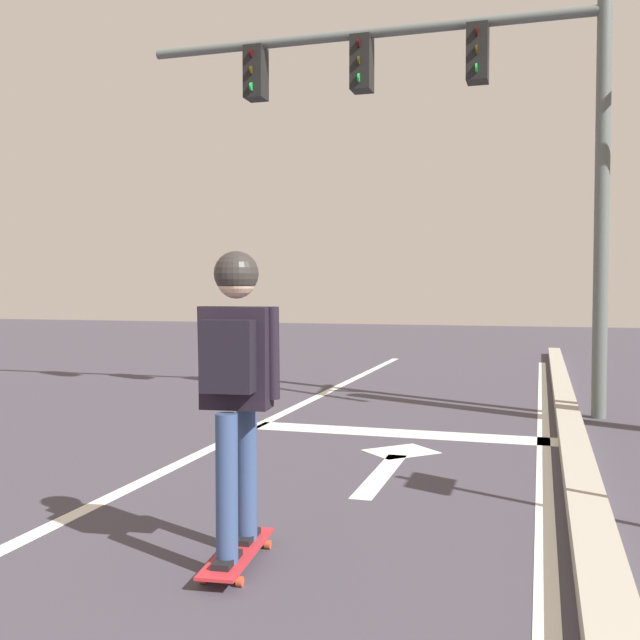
# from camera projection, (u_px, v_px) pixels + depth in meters

# --- Properties ---
(lane_line_center) EXTENTS (0.12, 20.00, 0.01)m
(lane_line_center) POSITION_uv_depth(u_px,v_px,m) (143.00, 481.00, 5.50)
(lane_line_center) COLOR white
(lane_line_center) RESTS_ON ground
(lane_line_curbside) EXTENTS (0.12, 20.00, 0.01)m
(lane_line_curbside) POSITION_uv_depth(u_px,v_px,m) (545.00, 515.00, 4.68)
(lane_line_curbside) COLOR white
(lane_line_curbside) RESTS_ON ground
(stop_bar) EXTENTS (3.01, 0.40, 0.01)m
(stop_bar) POSITION_uv_depth(u_px,v_px,m) (401.00, 433.00, 7.32)
(stop_bar) COLOR white
(stop_bar) RESTS_ON ground
(lane_arrow_stem) EXTENTS (0.16, 1.40, 0.01)m
(lane_arrow_stem) POSITION_uv_depth(u_px,v_px,m) (381.00, 475.00, 5.70)
(lane_arrow_stem) COLOR white
(lane_arrow_stem) RESTS_ON ground
(lane_arrow_head) EXTENTS (0.71, 0.71, 0.01)m
(lane_arrow_head) POSITION_uv_depth(u_px,v_px,m) (401.00, 451.00, 6.51)
(lane_arrow_head) COLOR white
(lane_arrow_head) RESTS_ON ground
(curb_strip) EXTENTS (0.24, 24.00, 0.14)m
(curb_strip) POSITION_uv_depth(u_px,v_px,m) (587.00, 508.00, 4.61)
(curb_strip) COLOR #A49E90
(curb_strip) RESTS_ON ground
(skateboard) EXTENTS (0.27, 0.79, 0.08)m
(skateboard) POSITION_uv_depth(u_px,v_px,m) (238.00, 553.00, 3.84)
(skateboard) COLOR #B8272F
(skateboard) RESTS_ON ground
(skater) EXTENTS (0.43, 0.60, 1.55)m
(skater) POSITION_uv_depth(u_px,v_px,m) (236.00, 366.00, 3.78)
(skater) COLOR #334874
(skater) RESTS_ON skateboard
(traffic_signal_mast) EXTENTS (5.48, 0.34, 4.80)m
(traffic_signal_mast) POSITION_uv_depth(u_px,v_px,m) (446.00, 105.00, 8.53)
(traffic_signal_mast) COLOR #57605C
(traffic_signal_mast) RESTS_ON ground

